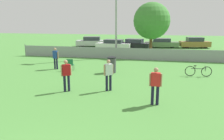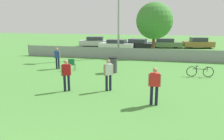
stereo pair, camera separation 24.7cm
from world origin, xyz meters
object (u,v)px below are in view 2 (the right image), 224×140
object	(u,v)px
trash_bin	(113,65)
parked_car_tan	(198,43)
tree_near_pole	(154,21)
player_thrower_red	(66,73)
player_defender_red	(154,84)
player_receiver_white	(108,73)
parked_car_white	(117,45)
light_pole	(119,4)
spectator_in_blue	(57,57)
parked_car_silver	(95,42)
parked_car_dark	(137,44)
bicycle_sideline	(200,72)
parked_car_olive	(165,43)
folding_chair_sideline	(72,64)

from	to	relation	value
trash_bin	parked_car_tan	world-z (taller)	parked_car_tan
tree_near_pole	player_thrower_red	distance (m)	14.70
player_defender_red	player_receiver_white	world-z (taller)	same
parked_car_white	light_pole	bearing A→B (deg)	-71.68
trash_bin	spectator_in_blue	bearing A→B (deg)	177.01
tree_near_pole	parked_car_white	distance (m)	7.01
parked_car_silver	parked_car_dark	distance (m)	6.81
bicycle_sideline	parked_car_tan	xyz separation A→B (m)	(2.05, 17.27, 0.35)
parked_car_olive	parked_car_tan	world-z (taller)	parked_car_tan
player_thrower_red	parked_car_tan	xyz separation A→B (m)	(9.19, 22.19, -0.25)
parked_car_silver	parked_car_white	distance (m)	4.81
trash_bin	parked_car_tan	xyz separation A→B (m)	(7.88, 17.45, 0.14)
trash_bin	parked_car_white	size ratio (longest dim) A/B	0.24
parked_car_silver	parked_car_olive	xyz separation A→B (m)	(9.99, 0.76, -0.06)
player_receiver_white	parked_car_dark	size ratio (longest dim) A/B	0.38
parked_car_olive	player_receiver_white	bearing A→B (deg)	-101.42
spectator_in_blue	parked_car_white	xyz separation A→B (m)	(1.71, 12.96, -0.28)
light_pole	bicycle_sideline	size ratio (longest dim) A/B	5.26
player_receiver_white	parked_car_white	size ratio (longest dim) A/B	0.36
light_pole	trash_bin	size ratio (longest dim) A/B	8.11
tree_near_pole	bicycle_sideline	distance (m)	10.31
player_thrower_red	bicycle_sideline	world-z (taller)	player_thrower_red
parked_car_olive	parked_car_tan	xyz separation A→B (m)	(4.51, 0.65, 0.06)
tree_near_pole	spectator_in_blue	size ratio (longest dim) A/B	3.44
player_defender_red	spectator_in_blue	bearing A→B (deg)	139.63
parked_car_silver	parked_car_olive	world-z (taller)	parked_car_silver
player_defender_red	parked_car_tan	xyz separation A→B (m)	(4.69, 23.09, -0.25)
light_pole	parked_car_tan	bearing A→B (deg)	49.56
player_defender_red	parked_car_olive	world-z (taller)	player_defender_red
player_defender_red	parked_car_dark	size ratio (longest dim) A/B	0.38
player_thrower_red	player_defender_red	size ratio (longest dim) A/B	1.00
player_thrower_red	player_defender_red	bearing A→B (deg)	-49.70
tree_near_pole	folding_chair_sideline	xyz separation A→B (m)	(-5.41, -9.24, -3.16)
parked_car_dark	parked_car_olive	distance (m)	4.44
player_receiver_white	folding_chair_sideline	world-z (taller)	player_receiver_white
spectator_in_blue	parked_car_tan	distance (m)	21.17
player_thrower_red	parked_car_dark	distance (m)	18.82
parked_car_dark	player_receiver_white	bearing A→B (deg)	-78.06
light_pole	parked_car_dark	world-z (taller)	light_pole
trash_bin	parked_car_silver	bearing A→B (deg)	112.41
player_receiver_white	parked_car_tan	xyz separation A→B (m)	(7.11, 21.60, -0.25)
parked_car_white	player_defender_red	bearing A→B (deg)	-68.61
tree_near_pole	parked_car_olive	bearing A→B (deg)	81.44
player_thrower_red	trash_bin	distance (m)	4.93
player_receiver_white	parked_car_tan	size ratio (longest dim) A/B	0.39
light_pole	trash_bin	world-z (taller)	light_pole
light_pole	parked_car_silver	distance (m)	11.61
player_receiver_white	parked_car_tan	bearing A→B (deg)	31.46
player_defender_red	parked_car_white	bearing A→B (deg)	104.69
light_pole	parked_car_olive	xyz separation A→B (m)	(4.49, 9.90, -4.65)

